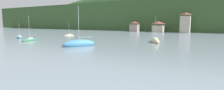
% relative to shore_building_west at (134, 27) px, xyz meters
% --- Properties ---
extents(wooded_hillside, '(352.00, 50.20, 49.72)m').
position_rel_shore_building_west_xyz_m(wooded_hillside, '(12.77, 35.34, 5.04)').
color(wooded_hillside, '#38562D').
rests_on(wooded_hillside, ground_plane).
extents(shore_building_west, '(5.13, 3.91, 6.04)m').
position_rel_shore_building_west_xyz_m(shore_building_west, '(0.00, 0.00, 0.00)').
color(shore_building_west, gray).
rests_on(shore_building_west, ground_plane).
extents(shore_building_westcentral, '(6.14, 5.09, 6.14)m').
position_rel_shore_building_west_xyz_m(shore_building_westcentral, '(13.90, 0.56, 0.07)').
color(shore_building_westcentral, '#BCB29E').
rests_on(shore_building_westcentral, ground_plane).
extents(shore_building_central, '(5.00, 3.81, 10.39)m').
position_rel_shore_building_west_xyz_m(shore_building_central, '(27.79, -0.05, 2.12)').
color(shore_building_central, '#BCB29E').
rests_on(shore_building_central, ground_plane).
extents(sailboat_far_4, '(2.94, 4.03, 5.60)m').
position_rel_shore_building_west_xyz_m(sailboat_far_4, '(-9.44, -44.53, -2.72)').
color(sailboat_far_4, '#CCBC8E').
rests_on(sailboat_far_4, ground_plane).
extents(sailboat_far_5, '(4.57, 6.24, 7.36)m').
position_rel_shore_building_west_xyz_m(sailboat_far_5, '(27.34, -50.94, -2.52)').
color(sailboat_far_5, '#CCBC8E').
rests_on(sailboat_far_5, ground_plane).
extents(sailboat_mid_6, '(5.94, 7.69, 9.63)m').
position_rel_shore_building_west_xyz_m(sailboat_mid_6, '(14.38, -66.63, -2.46)').
color(sailboat_mid_6, teal).
rests_on(sailboat_mid_6, ground_plane).
extents(sailboat_far_7, '(4.85, 3.77, 5.45)m').
position_rel_shore_building_west_xyz_m(sailboat_far_7, '(-16.49, -61.01, -2.66)').
color(sailboat_far_7, teal).
rests_on(sailboat_far_7, ground_plane).
extents(sailboat_mid_10, '(1.64, 5.16, 7.54)m').
position_rel_shore_building_west_xyz_m(sailboat_mid_10, '(-5.81, -64.73, -2.66)').
color(sailboat_mid_10, '#2D754C').
rests_on(sailboat_mid_10, ground_plane).
extents(mooring_buoy_mid, '(0.39, 0.39, 0.39)m').
position_rel_shore_building_west_xyz_m(mooring_buoy_mid, '(30.69, -61.21, -2.93)').
color(mooring_buoy_mid, yellow).
rests_on(mooring_buoy_mid, ground_plane).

